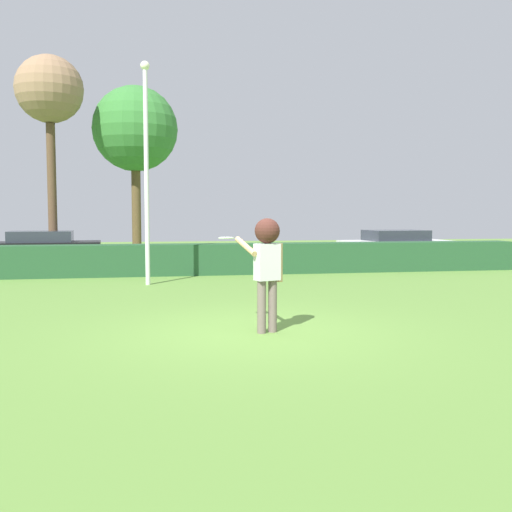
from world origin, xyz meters
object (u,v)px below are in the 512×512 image
(frisbee, at_px, (227,238))
(parked_car_black, at_px, (41,246))
(oak_tree, at_px, (135,130))
(lamppost, at_px, (146,162))
(person, at_px, (267,257))
(birch_tree, at_px, (49,93))
(parked_car_white, at_px, (395,245))

(frisbee, distance_m, parked_car_black, 13.63)
(oak_tree, bearing_deg, lamppost, -86.65)
(person, height_order, oak_tree, oak_tree)
(frisbee, bearing_deg, birch_tree, 110.61)
(parked_car_white, distance_m, birch_tree, 14.21)
(lamppost, xyz_separation_m, parked_car_black, (-3.89, 6.67, -2.54))
(oak_tree, bearing_deg, person, -80.98)
(parked_car_black, bearing_deg, person, -66.35)
(frisbee, xyz_separation_m, parked_car_black, (-5.26, 12.55, -0.80))
(person, distance_m, parked_car_black, 14.49)
(person, height_order, lamppost, lamppost)
(parked_car_white, bearing_deg, parked_car_black, 174.37)
(birch_tree, relative_size, oak_tree, 1.10)
(person, distance_m, birch_tree, 15.70)
(lamppost, distance_m, parked_car_black, 8.13)
(parked_car_white, bearing_deg, lamppost, -150.15)
(lamppost, bearing_deg, birch_tree, 116.28)
(frisbee, height_order, parked_car_white, frisbee)
(person, distance_m, lamppost, 7.16)
(person, xyz_separation_m, parked_car_white, (7.44, 11.96, -0.53))
(frisbee, height_order, birch_tree, birch_tree)
(lamppost, height_order, oak_tree, oak_tree)
(person, relative_size, oak_tree, 0.26)
(lamppost, relative_size, birch_tree, 0.76)
(lamppost, relative_size, oak_tree, 0.83)
(parked_car_black, height_order, birch_tree, birch_tree)
(person, xyz_separation_m, birch_tree, (-5.47, 13.79, 5.13))
(frisbee, distance_m, birch_tree, 14.80)
(lamppost, bearing_deg, frisbee, -76.94)
(person, xyz_separation_m, oak_tree, (-2.42, 15.26, 4.06))
(frisbee, bearing_deg, oak_tree, 97.33)
(parked_car_white, bearing_deg, frisbee, -125.39)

